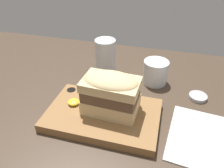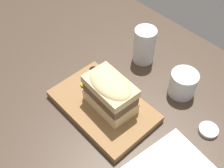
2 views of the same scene
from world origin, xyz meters
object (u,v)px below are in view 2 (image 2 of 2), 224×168
(wine_glass, at_px, (183,84))
(water_glass, at_px, (144,47))
(serving_board, at_px, (103,106))
(condiment_dish, at_px, (208,130))
(sandwich, at_px, (110,92))

(wine_glass, bearing_deg, water_glass, 173.24)
(serving_board, height_order, wine_glass, wine_glass)
(water_glass, xyz_separation_m, condiment_dish, (0.31, -0.08, -0.05))
(serving_board, xyz_separation_m, water_glass, (-0.06, 0.23, 0.04))
(sandwich, relative_size, wine_glass, 1.80)
(water_glass, bearing_deg, condiment_dish, -13.66)
(sandwich, bearing_deg, condiment_dish, 32.57)
(condiment_dish, bearing_deg, wine_glass, 158.03)
(wine_glass, xyz_separation_m, condiment_dish, (0.14, -0.06, -0.03))
(sandwich, distance_m, water_glass, 0.24)
(sandwich, distance_m, condiment_dish, 0.29)
(serving_board, xyz_separation_m, wine_glass, (0.11, 0.21, 0.02))
(serving_board, xyz_separation_m, condiment_dish, (0.25, 0.16, -0.01))
(sandwich, bearing_deg, wine_glass, 65.05)
(serving_board, relative_size, water_glass, 2.42)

